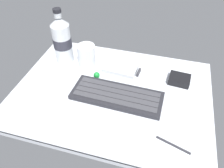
{
  "coord_description": "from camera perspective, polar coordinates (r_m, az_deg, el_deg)",
  "views": [
    {
      "loc": [
        14.13,
        -50.54,
        51.24
      ],
      "look_at": [
        0.0,
        0.0,
        3.0
      ],
      "focal_mm": 35.43,
      "sensor_mm": 36.0,
      "label": 1
    }
  ],
  "objects": [
    {
      "name": "water_bottle",
      "position": [
        0.83,
        -12.75,
        10.97
      ],
      "size": [
        6.73,
        6.73,
        20.8
      ],
      "color": "silver",
      "rests_on": "ground_plane"
    },
    {
      "name": "handheld_device",
      "position": [
        0.81,
        2.64,
        4.02
      ],
      "size": [
        13.23,
        8.58,
        1.5
      ],
      "color": "#B7BABF",
      "rests_on": "ground_plane"
    },
    {
      "name": "keyboard",
      "position": [
        0.71,
        1.26,
        -2.97
      ],
      "size": [
        29.34,
        11.93,
        1.7
      ],
      "color": "#232328",
      "rests_on": "ground_plane"
    },
    {
      "name": "ground_plane",
      "position": [
        0.74,
        -0.05,
        -2.39
      ],
      "size": [
        64.0,
        48.0,
        2.8
      ],
      "color": "silver"
    },
    {
      "name": "charger_block",
      "position": [
        0.79,
        16.99,
        1.12
      ],
      "size": [
        7.44,
        6.16,
        2.4
      ],
      "primitive_type": "cube",
      "rotation": [
        0.0,
        0.0,
        -0.08
      ],
      "color": "black",
      "rests_on": "ground_plane"
    },
    {
      "name": "juice_cup",
      "position": [
        0.82,
        -6.54,
        7.05
      ],
      "size": [
        6.4,
        6.4,
        8.5
      ],
      "color": "silver",
      "rests_on": "ground_plane"
    },
    {
      "name": "stylus_pen",
      "position": [
        0.62,
        15.55,
        -14.81
      ],
      "size": [
        9.28,
        3.48,
        0.7
      ],
      "primitive_type": "cylinder",
      "rotation": [
        0.0,
        1.57,
        -0.3
      ],
      "color": "#26262B",
      "rests_on": "ground_plane"
    },
    {
      "name": "trackball_mouse",
      "position": [
        0.78,
        -3.98,
        2.31
      ],
      "size": [
        2.2,
        2.2,
        2.2
      ],
      "primitive_type": "sphere",
      "color": "#198C33",
      "rests_on": "ground_plane"
    }
  ]
}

